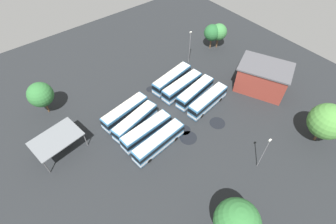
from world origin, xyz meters
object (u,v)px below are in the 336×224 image
at_px(bus_row1_slot2, 146,131).
at_px(tree_east_edge, 212,33).
at_px(tree_west_edge, 237,222).
at_px(lamp_post_far_corner, 190,46).
at_px(bus_row0_slot3, 208,101).
at_px(bus_row0_slot1, 182,86).
at_px(depot_building, 263,78).
at_px(tree_northeast, 40,95).
at_px(bus_row1_slot1, 135,122).
at_px(bus_row1_slot0, 125,112).
at_px(bus_row1_slot3, 159,142).
at_px(lamp_post_mid_lot, 264,152).
at_px(bus_row0_slot0, 172,79).
at_px(tree_north_edge, 327,121).
at_px(maintenance_shelter, 56,139).
at_px(bus_row0_slot2, 195,92).
at_px(tree_south_edge, 219,32).

height_order(bus_row1_slot2, tree_east_edge, tree_east_edge).
bearing_deg(tree_west_edge, lamp_post_far_corner, -123.36).
bearing_deg(bus_row0_slot3, bus_row0_slot1, -78.76).
height_order(depot_building, tree_northeast, tree_northeast).
bearing_deg(bus_row1_slot1, bus_row1_slot0, -86.16).
height_order(bus_row1_slot1, tree_west_edge, tree_west_edge).
distance_m(bus_row1_slot3, lamp_post_mid_lot, 19.22).
bearing_deg(bus_row1_slot3, bus_row0_slot0, -136.85).
xyz_separation_m(bus_row0_slot1, tree_north_edge, (-12.11, 27.45, 3.97)).
bearing_deg(lamp_post_far_corner, tree_north_edge, 94.82).
relative_size(bus_row0_slot0, bus_row0_slot1, 1.03).
bearing_deg(bus_row0_slot3, bus_row0_slot0, -81.32).
height_order(tree_west_edge, tree_northeast, tree_west_edge).
bearing_deg(bus_row1_slot3, tree_east_edge, -150.53).
height_order(bus_row1_slot1, bus_row1_slot3, same).
relative_size(maintenance_shelter, tree_north_edge, 1.05).
xyz_separation_m(lamp_post_mid_lot, tree_west_edge, (13.30, 5.12, 1.61)).
xyz_separation_m(bus_row1_slot0, maintenance_shelter, (14.45, -0.66, 1.94)).
bearing_deg(bus_row0_slot0, tree_northeast, -20.52).
bearing_deg(bus_row0_slot2, bus_row1_slot2, 8.25).
bearing_deg(bus_row1_slot2, tree_south_edge, -158.22).
height_order(bus_row0_slot1, bus_row1_slot1, same).
relative_size(bus_row0_slot3, tree_northeast, 1.42).
distance_m(tree_west_edge, tree_east_edge, 50.80).
height_order(bus_row0_slot1, bus_row1_slot2, same).
bearing_deg(bus_row0_slot1, maintenance_shelter, -4.06).
height_order(bus_row0_slot0, bus_row1_slot2, same).
distance_m(tree_northeast, tree_east_edge, 46.00).
height_order(bus_row1_slot3, maintenance_shelter, maintenance_shelter).
xyz_separation_m(bus_row0_slot2, maintenance_shelter, (30.34, -5.49, 1.94)).
height_order(maintenance_shelter, tree_south_edge, tree_south_edge).
bearing_deg(bus_row1_slot1, tree_east_edge, -161.43).
distance_m(bus_row1_slot2, depot_building, 30.33).
bearing_deg(depot_building, tree_south_edge, -103.41).
bearing_deg(lamp_post_far_corner, maintenance_shelter, 8.54).
relative_size(bus_row1_slot0, bus_row1_slot1, 1.01).
relative_size(tree_north_edge, tree_northeast, 1.17).
height_order(bus_row1_slot3, tree_east_edge, tree_east_edge).
distance_m(tree_west_edge, tree_northeast, 44.64).
height_order(tree_north_edge, tree_east_edge, tree_north_edge).
bearing_deg(lamp_post_mid_lot, tree_east_edge, -121.55).
distance_m(bus_row0_slot0, tree_northeast, 29.27).
height_order(tree_south_edge, tree_west_edge, tree_west_edge).
bearing_deg(bus_row1_slot1, maintenance_shelter, -15.98).
height_order(bus_row0_slot0, lamp_post_far_corner, lamp_post_far_corner).
distance_m(depot_building, tree_east_edge, 19.89).
bearing_deg(bus_row1_slot3, tree_south_edge, -152.93).
xyz_separation_m(bus_row1_slot1, tree_north_edge, (-26.71, 25.32, 3.97)).
relative_size(bus_row1_slot0, tree_north_edge, 1.22).
bearing_deg(bus_row1_slot3, maintenance_shelter, -36.39).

